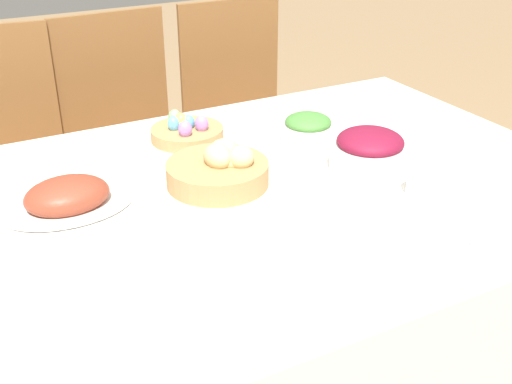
# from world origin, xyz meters

# --- Properties ---
(dining_table) EXTENTS (1.73, 1.13, 0.77)m
(dining_table) POSITION_xyz_m (0.00, 0.00, 0.39)
(dining_table) COLOR white
(dining_table) RESTS_ON ground
(chair_far_center) EXTENTS (0.44, 0.44, 1.00)m
(chair_far_center) POSITION_xyz_m (-0.01, 0.93, 0.53)
(chair_far_center) COLOR brown
(chair_far_center) RESTS_ON ground
(chair_far_left) EXTENTS (0.47, 0.47, 1.00)m
(chair_far_left) POSITION_xyz_m (-0.44, 0.93, 0.53)
(chair_far_left) COLOR brown
(chair_far_left) RESTS_ON ground
(chair_far_right) EXTENTS (0.43, 0.43, 1.00)m
(chair_far_right) POSITION_xyz_m (0.47, 0.93, 0.53)
(chair_far_right) COLOR brown
(chair_far_right) RESTS_ON ground
(bread_basket) EXTENTS (0.25, 0.25, 0.11)m
(bread_basket) POSITION_xyz_m (-0.04, 0.06, 0.81)
(bread_basket) COLOR #AD8451
(bread_basket) RESTS_ON dining_table
(egg_basket) EXTENTS (0.20, 0.20, 0.08)m
(egg_basket) POSITION_xyz_m (0.00, 0.36, 0.80)
(egg_basket) COLOR #AD8451
(egg_basket) RESTS_ON dining_table
(ham_platter) EXTENTS (0.29, 0.21, 0.08)m
(ham_platter) POSITION_xyz_m (-0.39, 0.11, 0.80)
(ham_platter) COLOR silver
(ham_platter) RESTS_ON dining_table
(beet_salad_bowl) EXTENTS (0.20, 0.20, 0.11)m
(beet_salad_bowl) POSITION_xyz_m (0.33, -0.05, 0.83)
(beet_salad_bowl) COLOR silver
(beet_salad_bowl) RESTS_ON dining_table
(green_salad_bowl) EXTENTS (0.15, 0.15, 0.09)m
(green_salad_bowl) POSITION_xyz_m (0.29, 0.18, 0.81)
(green_salad_bowl) COLOR silver
(green_salad_bowl) RESTS_ON dining_table
(dinner_plate) EXTENTS (0.27, 0.27, 0.01)m
(dinner_plate) POSITION_xyz_m (0.11, -0.36, 0.78)
(dinner_plate) COLOR silver
(dinner_plate) RESTS_ON dining_table
(fork) EXTENTS (0.02, 0.20, 0.00)m
(fork) POSITION_xyz_m (-0.05, -0.36, 0.78)
(fork) COLOR #B7B7BC
(fork) RESTS_ON dining_table
(knife) EXTENTS (0.02, 0.20, 0.00)m
(knife) POSITION_xyz_m (0.27, -0.36, 0.78)
(knife) COLOR #B7B7BC
(knife) RESTS_ON dining_table
(spoon) EXTENTS (0.02, 0.20, 0.00)m
(spoon) POSITION_xyz_m (0.30, -0.36, 0.78)
(spoon) COLOR #B7B7BC
(spoon) RESTS_ON dining_table
(drinking_cup) EXTENTS (0.07, 0.07, 0.07)m
(drinking_cup) POSITION_xyz_m (0.35, -0.21, 0.81)
(drinking_cup) COLOR silver
(drinking_cup) RESTS_ON dining_table
(butter_dish) EXTENTS (0.12, 0.07, 0.03)m
(butter_dish) POSITION_xyz_m (-0.15, -0.21, 0.79)
(butter_dish) COLOR silver
(butter_dish) RESTS_ON dining_table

